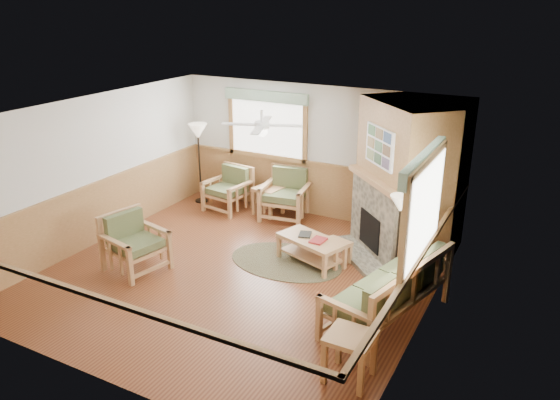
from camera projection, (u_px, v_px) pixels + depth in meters
The scene contains 24 objects.
floor at pixel (239, 275), 8.99m from camera, with size 6.00×6.00×0.01m, color brown.
ceiling at pixel (234, 112), 8.04m from camera, with size 6.00×6.00×0.01m, color white.
wall_back at pixel (316, 152), 11.00m from camera, with size 6.00×0.02×2.70m, color silver.
wall_front at pixel (92, 281), 6.04m from camera, with size 6.00×0.02×2.70m, color silver.
wall_left at pixel (96, 171), 9.84m from camera, with size 0.02×6.00×2.70m, color silver.
wall_right at pixel (429, 235), 7.20m from camera, with size 0.02×6.00×2.70m, color silver.
wainscot at pixel (238, 244), 8.80m from camera, with size 6.00×6.00×1.10m, color #9E7140, non-canonical shape.
fireplace at pixel (402, 180), 9.31m from camera, with size 2.20×2.20×2.70m, color #9E7140, non-canonical shape.
window_back at pixel (267, 89), 11.03m from camera, with size 1.90×0.16×1.50m, color white, non-canonical shape.
window_right at pixel (431, 152), 6.64m from camera, with size 0.16×1.90×1.50m, color white, non-canonical shape.
ceiling_fan at pixel (262, 113), 8.17m from camera, with size 1.24×1.24×0.36m, color white, non-canonical shape.
sofa at pixel (388, 289), 7.57m from camera, with size 0.87×2.11×0.97m, color tan, non-canonical shape.
armchair_back_left at pixel (228, 189), 11.56m from camera, with size 0.82×0.82×0.92m, color tan, non-canonical shape.
armchair_back_right at pixel (285, 194), 11.12m from camera, with size 0.90×0.90×1.01m, color tan, non-canonical shape.
armchair_left at pixel (135, 243), 9.00m from camera, with size 0.86×0.86×0.96m, color tan, non-canonical shape.
coffee_table at pixel (311, 251), 9.30m from camera, with size 1.16×0.58×0.46m, color tan, non-canonical shape.
end_table_chairs at pixel (268, 201), 11.38m from camera, with size 0.52×0.50×0.59m, color tan, non-canonical shape.
end_table_sofa at pixel (350, 357), 6.45m from camera, with size 0.55×0.52×0.61m, color tan, non-canonical shape.
footstool at pixel (334, 253), 9.29m from camera, with size 0.46×0.46×0.40m, color tan, non-canonical shape.
braided_rug at pixel (286, 261), 9.42m from camera, with size 2.01×2.01×0.01m, color brown.
floor_lamp_left at pixel (200, 163), 11.88m from camera, with size 0.41×0.41×1.77m, color black, non-canonical shape.
floor_lamp_right at pixel (398, 239), 8.55m from camera, with size 0.33×0.33×1.46m, color black, non-canonical shape.
book_red at pixel (318, 239), 9.10m from camera, with size 0.22×0.30×0.03m, color maroon.
book_dark at pixel (305, 234), 9.34m from camera, with size 0.20×0.27×0.03m, color black.
Camera 1 is at (4.35, -6.73, 4.31)m, focal length 35.00 mm.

